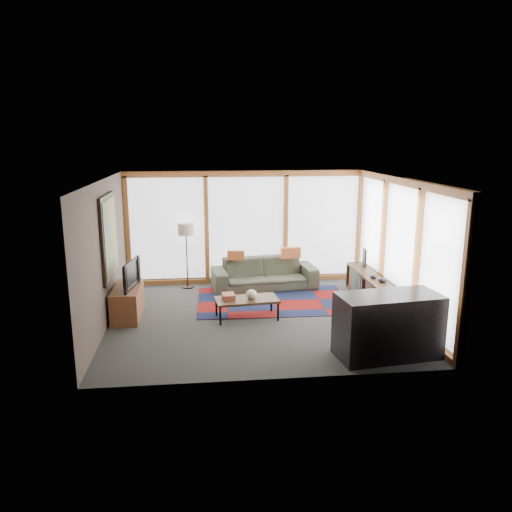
{
  "coord_description": "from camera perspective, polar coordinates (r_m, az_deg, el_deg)",
  "views": [
    {
      "loc": [
        -1.02,
        -8.87,
        3.31
      ],
      "look_at": [
        0.0,
        0.4,
        1.1
      ],
      "focal_mm": 35.0,
      "sensor_mm": 36.0,
      "label": 1
    }
  ],
  "objects": [
    {
      "name": "pillow_right",
      "position": [
        11.24,
        4.0,
        0.38
      ],
      "size": [
        0.45,
        0.19,
        0.24
      ],
      "primitive_type": "cube",
      "rotation": [
        0.0,
        0.0,
        0.13
      ],
      "color": "#C2592D",
      "rests_on": "sofa"
    },
    {
      "name": "shelf_picture",
      "position": [
        11.16,
        12.3,
        -0.19
      ],
      "size": [
        0.09,
        0.3,
        0.4
      ],
      "primitive_type": "cube",
      "rotation": [
        0.0,
        0.0,
        -0.16
      ],
      "color": "black",
      "rests_on": "bookshelf"
    },
    {
      "name": "ground",
      "position": [
        9.53,
        0.26,
        -7.01
      ],
      "size": [
        5.5,
        5.5,
        0.0
      ],
      "primitive_type": "plane",
      "color": "#2D2D2A",
      "rests_on": "ground"
    },
    {
      "name": "book_stack",
      "position": [
        9.35,
        -3.18,
        -4.61
      ],
      "size": [
        0.25,
        0.3,
        0.09
      ],
      "primitive_type": "cube",
      "rotation": [
        0.0,
        0.0,
        0.08
      ],
      "color": "#9B4D32",
      "rests_on": "coffee_table"
    },
    {
      "name": "bookshelf",
      "position": [
        10.6,
        13.02,
        -3.62
      ],
      "size": [
        0.41,
        2.25,
        0.56
      ],
      "primitive_type": null,
      "color": "#371F10",
      "rests_on": "ground"
    },
    {
      "name": "bowl_a",
      "position": [
        10.07,
        14.27,
        -2.65
      ],
      "size": [
        0.21,
        0.21,
        0.09
      ],
      "primitive_type": "ellipsoid",
      "rotation": [
        0.0,
        0.0,
        -0.16
      ],
      "color": "black",
      "rests_on": "bookshelf"
    },
    {
      "name": "coffee_table",
      "position": [
        9.41,
        -1.06,
        -6.01
      ],
      "size": [
        1.22,
        0.7,
        0.39
      ],
      "primitive_type": null,
      "rotation": [
        0.0,
        0.0,
        0.11
      ],
      "color": "#371F10",
      "rests_on": "ground"
    },
    {
      "name": "sofa",
      "position": [
        11.23,
        0.95,
        -2.02
      ],
      "size": [
        2.41,
        1.15,
        0.68
      ],
      "primitive_type": "imported",
      "rotation": [
        0.0,
        0.0,
        0.11
      ],
      "color": "#313628",
      "rests_on": "ground"
    },
    {
      "name": "floor_lamp",
      "position": [
        11.27,
        -7.92,
        0.03
      ],
      "size": [
        0.37,
        0.37,
        1.49
      ],
      "primitive_type": null,
      "color": "black",
      "rests_on": "ground"
    },
    {
      "name": "tv_console",
      "position": [
        9.76,
        -14.47,
        -5.12
      ],
      "size": [
        0.49,
        1.18,
        0.59
      ],
      "primitive_type": "cube",
      "color": "brown",
      "rests_on": "ground"
    },
    {
      "name": "bar_counter",
      "position": [
        8.01,
        14.85,
        -7.69
      ],
      "size": [
        1.65,
        0.92,
        0.99
      ],
      "primitive_type": "cube",
      "rotation": [
        0.0,
        0.0,
        0.13
      ],
      "color": "black",
      "rests_on": "ground"
    },
    {
      "name": "rug",
      "position": [
        10.44,
        1.98,
        -5.13
      ],
      "size": [
        3.18,
        2.09,
        0.01
      ],
      "primitive_type": "cube",
      "rotation": [
        0.0,
        0.0,
        -0.03
      ],
      "color": "maroon",
      "rests_on": "ground"
    },
    {
      "name": "television",
      "position": [
        9.56,
        -14.52,
        -2.03
      ],
      "size": [
        0.27,
        0.92,
        0.52
      ],
      "primitive_type": "imported",
      "rotation": [
        0.0,
        0.0,
        1.4
      ],
      "color": "black",
      "rests_on": "tv_console"
    },
    {
      "name": "vase",
      "position": [
        9.33,
        -0.52,
        -4.38
      ],
      "size": [
        0.22,
        0.22,
        0.17
      ],
      "primitive_type": "ellipsoid",
      "rotation": [
        0.0,
        0.0,
        0.12
      ],
      "color": "beige",
      "rests_on": "coffee_table"
    },
    {
      "name": "room_envelope",
      "position": [
        9.72,
        2.8,
        2.82
      ],
      "size": [
        5.52,
        5.02,
        2.62
      ],
      "color": "#483D32",
      "rests_on": "ground"
    },
    {
      "name": "bowl_b",
      "position": [
        10.31,
        13.26,
        -2.28
      ],
      "size": [
        0.17,
        0.17,
        0.07
      ],
      "primitive_type": "ellipsoid",
      "rotation": [
        0.0,
        0.0,
        0.18
      ],
      "color": "black",
      "rests_on": "bookshelf"
    },
    {
      "name": "pillow_left",
      "position": [
        11.06,
        -2.31,
        0.09
      ],
      "size": [
        0.39,
        0.17,
        0.21
      ],
      "primitive_type": "cube",
      "rotation": [
        0.0,
        0.0,
        -0.14
      ],
      "color": "#C2592D",
      "rests_on": "sofa"
    }
  ]
}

